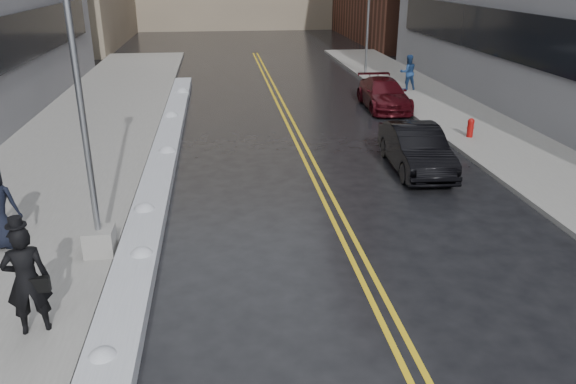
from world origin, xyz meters
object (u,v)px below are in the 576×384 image
object	(u,v)px
pedestrian_fedora	(27,280)
car_black	(416,149)
car_maroon	(384,94)
fire_hydrant	(471,127)
lamppost	(88,153)
traffic_signal	(368,19)
pedestrian_east	(408,72)

from	to	relation	value
pedestrian_fedora	car_black	size ratio (longest dim) A/B	0.46
pedestrian_fedora	car_maroon	xyz separation A→B (m)	(11.14, 16.51, -0.50)
fire_hydrant	lamppost	bearing A→B (deg)	-146.96
pedestrian_fedora	car_maroon	size ratio (longest dim) A/B	0.44
pedestrian_fedora	lamppost	bearing A→B (deg)	-117.90
lamppost	pedestrian_fedora	bearing A→B (deg)	-102.20
traffic_signal	pedestrian_fedora	distance (m)	27.88
lamppost	fire_hydrant	xyz separation A→B (m)	(12.30, 8.00, -1.98)
lamppost	pedestrian_fedora	xyz separation A→B (m)	(-0.62, -2.86, -1.36)
pedestrian_east	car_black	xyz separation A→B (m)	(-3.71, -12.07, -0.33)
fire_hydrant	pedestrian_fedora	size ratio (longest dim) A/B	0.36
car_black	lamppost	bearing A→B (deg)	-148.38
traffic_signal	car_black	distance (m)	17.43
fire_hydrant	pedestrian_east	world-z (taller)	pedestrian_east
pedestrian_east	car_maroon	world-z (taller)	pedestrian_east
traffic_signal	pedestrian_east	size ratio (longest dim) A/B	3.29
fire_hydrant	pedestrian_fedora	distance (m)	16.89
pedestrian_east	car_maroon	bearing A→B (deg)	53.99
traffic_signal	pedestrian_east	xyz separation A→B (m)	(1.00, -4.94, -2.34)
lamppost	pedestrian_east	distance (m)	21.38
fire_hydrant	traffic_signal	distance (m)	14.30
traffic_signal	pedestrian_fedora	bearing A→B (deg)	-116.54
lamppost	pedestrian_east	size ratio (longest dim) A/B	4.19
lamppost	pedestrian_east	world-z (taller)	lamppost
fire_hydrant	car_black	xyz separation A→B (m)	(-3.21, -3.00, 0.18)
traffic_signal	car_maroon	size ratio (longest dim) A/B	1.29
pedestrian_fedora	pedestrian_east	bearing A→B (deg)	-139.65
pedestrian_fedora	car_maroon	world-z (taller)	pedestrian_fedora
pedestrian_east	lamppost	bearing A→B (deg)	50.86
pedestrian_east	car_maroon	distance (m)	4.12
pedestrian_fedora	pedestrian_east	world-z (taller)	pedestrian_fedora
traffic_signal	car_black	xyz separation A→B (m)	(-2.71, -17.00, -2.68)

